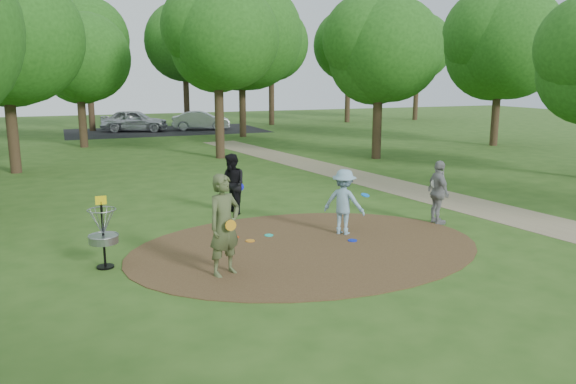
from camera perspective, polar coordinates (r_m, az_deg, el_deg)
name	(u,v)px	position (r m, az deg, el deg)	size (l,w,h in m)	color
ground	(307,247)	(13.22, 1.96, -5.66)	(100.00, 100.00, 0.00)	#2D5119
dirt_clearing	(307,247)	(13.22, 1.96, -5.61)	(8.40, 8.40, 0.02)	#47301C
footpath	(473,206)	(18.27, 18.27, -1.34)	(2.00, 40.00, 0.01)	#8C7A5B
parking_lot	(166,131)	(42.32, -12.27, 6.10)	(14.00, 8.00, 0.01)	black
player_observer_with_disc	(224,225)	(11.23, -6.49, -3.38)	(0.89, 0.77, 2.07)	#4A5531
player_throwing_with_disc	(344,202)	(14.18, 5.70, -1.03)	(1.33, 1.21, 1.67)	#81A8C0
player_walking_with_disc	(232,184)	(16.21, -5.70, 0.77)	(0.86, 1.00, 1.77)	black
player_waiting_with_disc	(438,192)	(15.67, 15.03, -0.03)	(0.57, 1.07, 1.73)	gray
disc_ground_cyan	(269,235)	(14.11, -1.96, -4.41)	(0.22, 0.22, 0.02)	#19CDB3
disc_ground_blue	(352,240)	(13.76, 6.57, -4.91)	(0.22, 0.22, 0.02)	#0C23D5
disc_ground_red	(235,237)	(14.00, -5.43, -4.58)	(0.22, 0.22, 0.02)	#C93F14
car_left	(135,121)	(42.08, -15.33, 7.00)	(1.87, 4.65, 1.58)	#B0B1B8
car_right	(201,121)	(42.38, -8.81, 7.18)	(1.47, 4.22, 1.39)	#A5A7AC
disc_ground_orange	(250,241)	(13.67, -3.86, -4.96)	(0.22, 0.22, 0.02)	orange
disc_golf_basket	(103,227)	(12.23, -18.30, -3.43)	(0.63, 0.63, 1.54)	black
tree_ring	(249,43)	(23.34, -4.02, 14.84)	(37.68, 45.80, 9.71)	#332316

